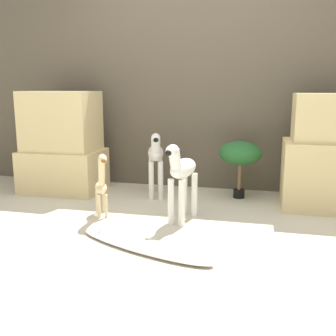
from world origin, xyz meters
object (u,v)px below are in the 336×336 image
zebra_right (182,174)px  giraffe_figurine (101,182)px  zebra_left (156,157)px  surfboard (142,245)px  potted_palm_front (240,154)px

zebra_right → giraffe_figurine: bearing=-176.6°
zebra_right → zebra_left: 0.82m
surfboard → zebra_right: bearing=75.3°
potted_palm_front → surfboard: 1.64m
zebra_right → giraffe_figurine: 0.71m
giraffe_figurine → surfboard: giraffe_figurine is taller
zebra_right → zebra_left: same height
zebra_left → potted_palm_front: 0.86m
potted_palm_front → zebra_right: bearing=-117.0°
giraffe_figurine → surfboard: 0.84m
potted_palm_front → zebra_left: bearing=-170.1°
giraffe_figurine → surfboard: (0.54, -0.58, -0.29)m
zebra_left → giraffe_figurine: zebra_left is taller
zebra_right → zebra_left: bearing=120.2°
zebra_left → surfboard: zebra_left is taller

